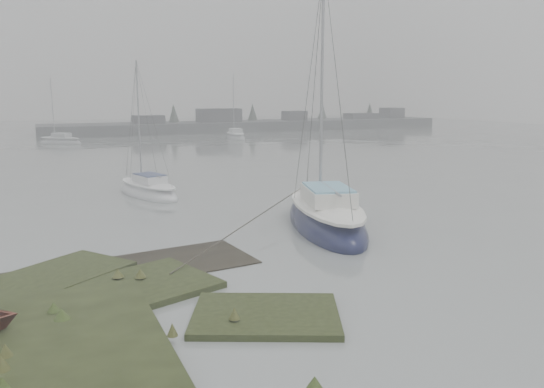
{
  "coord_description": "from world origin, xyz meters",
  "views": [
    {
      "loc": [
        -4.28,
        -11.5,
        5.33
      ],
      "look_at": [
        3.36,
        5.5,
        1.8
      ],
      "focal_mm": 35.0,
      "sensor_mm": 36.0,
      "label": 1
    }
  ],
  "objects": [
    {
      "name": "sailboat_main",
      "position": [
        6.28,
        6.68,
        0.35
      ],
      "size": [
        4.67,
        8.33,
        11.17
      ],
      "rotation": [
        0.0,
        0.0,
        -0.28
      ],
      "color": "#111435",
      "rests_on": "ground"
    },
    {
      "name": "sailboat_far_b",
      "position": [
        17.83,
        48.44,
        0.26
      ],
      "size": [
        2.77,
        6.15,
        8.38
      ],
      "rotation": [
        0.0,
        0.0,
        -0.14
      ],
      "color": "#AAAEB4",
      "rests_on": "ground"
    },
    {
      "name": "far_shoreline",
      "position": [
        26.84,
        61.9,
        0.85
      ],
      "size": [
        60.0,
        8.0,
        4.15
      ],
      "color": "#4C4F51",
      "rests_on": "ground"
    },
    {
      "name": "ground",
      "position": [
        0.0,
        30.0,
        0.0
      ],
      "size": [
        160.0,
        160.0,
        0.0
      ],
      "primitive_type": "plane",
      "color": "slate",
      "rests_on": "ground"
    },
    {
      "name": "sailboat_white",
      "position": [
        1.07,
        16.5,
        0.24
      ],
      "size": [
        3.24,
        5.68,
        7.61
      ],
      "rotation": [
        0.0,
        0.0,
        0.29
      ],
      "color": "silver",
      "rests_on": "ground"
    },
    {
      "name": "sailboat_far_c",
      "position": [
        -1.69,
        50.43,
        0.24
      ],
      "size": [
        5.1,
        5.03,
        7.61
      ],
      "rotation": [
        0.0,
        0.0,
        0.8
      ],
      "color": "#A3A7AC",
      "rests_on": "ground"
    }
  ]
}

